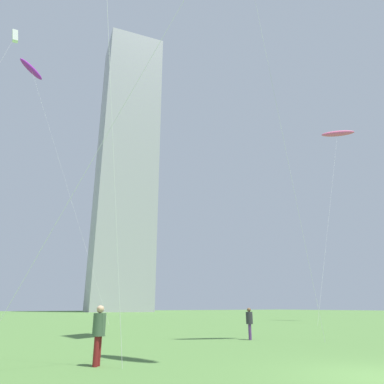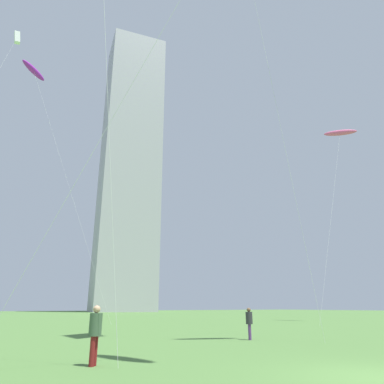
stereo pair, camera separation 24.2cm
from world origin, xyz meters
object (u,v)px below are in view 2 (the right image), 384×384
object	(u,v)px
distant_highrise_1	(130,165)
kite_flying_3	(34,71)
person_standing_1	(249,321)
kite_flying_5	(17,39)
person_standing_0	(95,330)
kite_flying_2	(340,133)

from	to	relation	value
distant_highrise_1	kite_flying_3	bearing A→B (deg)	-108.70
person_standing_1	kite_flying_3	distance (m)	38.03
kite_flying_3	distant_highrise_1	size ratio (longest dim) A/B	0.29
kite_flying_5	kite_flying_3	bearing A→B (deg)	50.11
person_standing_0	kite_flying_3	world-z (taller)	kite_flying_3
person_standing_1	distant_highrise_1	bearing A→B (deg)	28.89
person_standing_1	kite_flying_5	world-z (taller)	kite_flying_5
person_standing_0	kite_flying_3	bearing A→B (deg)	42.85
person_standing_0	distant_highrise_1	bearing A→B (deg)	20.09
kite_flying_2	kite_flying_5	world-z (taller)	kite_flying_5
kite_flying_5	distant_highrise_1	xyz separation A→B (m)	(42.26, 73.36, 19.97)
person_standing_0	kite_flying_3	distance (m)	39.50
person_standing_1	distant_highrise_1	xyz separation A→B (m)	(30.11, 95.45, 48.40)
person_standing_0	kite_flying_5	xyz separation A→B (m)	(-2.96, 26.03, 28.38)
person_standing_0	kite_flying_3	size ratio (longest dim) A/B	0.06
kite_flying_5	distant_highrise_1	distance (m)	86.99
person_standing_0	person_standing_1	xyz separation A→B (m)	(9.19, 3.95, -0.05)
person_standing_0	kite_flying_2	bearing A→B (deg)	-26.51
kite_flying_2	kite_flying_3	size ratio (longest dim) A/B	0.82
kite_flying_3	kite_flying_5	size ratio (longest dim) A/B	0.94
person_standing_1	person_standing_0	bearing A→B (deg)	159.65
person_standing_1	kite_flying_2	distance (m)	34.31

